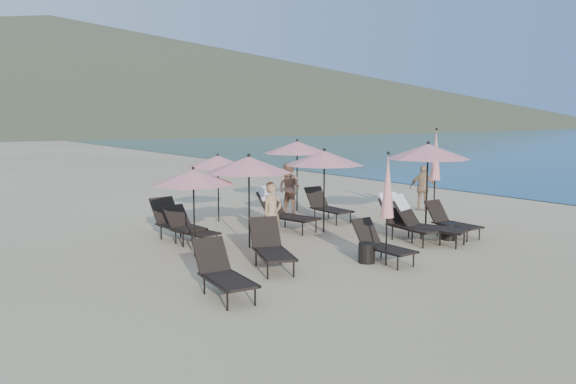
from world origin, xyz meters
TOP-DOWN VIEW (x-y plane):
  - ground at (0.00, 0.00)m, footprint 800.00×800.00m
  - volcanic_headland at (71.37, 302.62)m, footprint 690.00×690.00m
  - lounger_0 at (-5.31, -0.58)m, footprint 0.75×1.67m
  - lounger_1 at (-3.58, 0.49)m, footprint 1.18×1.82m
  - lounger_2 at (-1.31, -0.47)m, footprint 0.60×1.54m
  - lounger_3 at (0.79, 0.79)m, footprint 0.83×1.91m
  - lounger_4 at (0.97, 0.34)m, footprint 1.23×1.99m
  - lounger_5 at (2.14, 0.42)m, footprint 0.62×1.57m
  - lounger_6 at (-4.07, 4.20)m, footprint 0.85×1.87m
  - lounger_7 at (-3.98, 3.58)m, footprint 0.92×1.69m
  - lounger_8 at (-1.04, 3.73)m, footprint 1.10×2.00m
  - lounger_9 at (0.89, 4.13)m, footprint 0.68×1.72m
  - umbrella_open_0 at (-2.97, 2.36)m, footprint 2.13×2.13m
  - umbrella_open_1 at (-0.32, 2.78)m, footprint 2.16×2.16m
  - umbrella_open_2 at (2.27, 1.39)m, footprint 2.33×2.33m
  - umbrella_open_3 at (-1.95, 5.85)m, footprint 1.94×1.94m
  - umbrella_open_4 at (1.23, 6.15)m, footprint 2.27×2.27m
  - umbrella_open_5 at (-4.45, 2.33)m, footprint 1.92×1.92m
  - umbrella_closed_0 at (-1.46, -0.77)m, footprint 0.29×0.29m
  - umbrella_closed_1 at (3.90, 2.49)m, footprint 0.33×0.33m
  - side_table_0 at (-1.63, -0.35)m, footprint 0.37×0.37m
  - side_table_1 at (1.74, 0.16)m, footprint 0.39×0.39m
  - beachgoer_a at (-2.30, 2.35)m, footprint 0.61×0.43m
  - beachgoer_b at (0.69, 5.86)m, footprint 0.87×0.98m
  - beachgoer_c at (4.73, 3.67)m, footprint 0.84×0.97m

SIDE VIEW (x-z plane):
  - ground at x=0.00m, z-range 0.00..0.00m
  - side_table_1 at x=1.74m, z-range 0.00..0.42m
  - side_table_0 at x=-1.63m, z-range 0.00..0.43m
  - lounger_2 at x=-1.31m, z-range -0.03..0.85m
  - lounger_5 at x=2.14m, z-range -0.03..0.87m
  - lounger_7 at x=-3.98m, z-range -0.03..0.89m
  - lounger_0 at x=-5.31m, z-range -0.03..0.90m
  - lounger_1 at x=-3.58m, z-range -0.03..0.95m
  - lounger_9 at x=0.89m, z-range -0.03..0.95m
  - lounger_6 at x=-4.07m, z-range -0.03..1.01m
  - lounger_3 at x=0.79m, z-range -0.03..1.14m
  - lounger_4 at x=0.97m, z-range -0.03..1.14m
  - lounger_8 at x=-1.04m, z-range -0.03..1.16m
  - beachgoer_c at x=4.73m, z-range 0.00..1.57m
  - beachgoer_a at x=-2.30m, z-range 0.00..1.57m
  - beachgoer_b at x=0.69m, z-range 0.00..1.67m
  - umbrella_closed_0 at x=-1.46m, z-range 0.48..2.92m
  - umbrella_open_5 at x=-4.45m, z-range 0.79..2.86m
  - umbrella_open_3 at x=-1.95m, z-range 0.80..2.89m
  - umbrella_closed_1 at x=3.90m, z-range 0.56..3.40m
  - umbrella_open_0 at x=-2.97m, z-range 0.88..3.18m
  - umbrella_open_1 at x=-0.32m, z-range 0.89..3.22m
  - umbrella_open_4 at x=1.23m, z-range 0.94..3.38m
  - umbrella_open_2 at x=2.27m, z-range 0.96..3.47m
  - volcanic_headland at x=71.37m, z-range -1.01..53.99m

